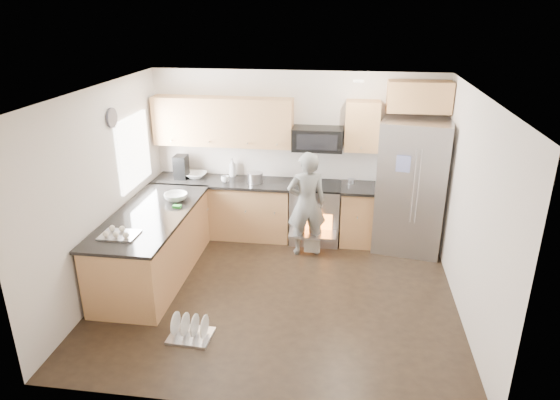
# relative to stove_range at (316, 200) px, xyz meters

# --- Properties ---
(ground) EXTENTS (4.50, 4.50, 0.00)m
(ground) POSITION_rel_stove_range_xyz_m (-0.35, -1.69, -0.68)
(ground) COLOR black
(ground) RESTS_ON ground
(room_shell) EXTENTS (4.54, 4.04, 2.62)m
(room_shell) POSITION_rel_stove_range_xyz_m (-0.39, -1.68, 1.00)
(room_shell) COLOR beige
(room_shell) RESTS_ON ground
(back_cabinet_run) EXTENTS (4.45, 0.64, 2.50)m
(back_cabinet_run) POSITION_rel_stove_range_xyz_m (-0.94, 0.05, 0.29)
(back_cabinet_run) COLOR #AE7545
(back_cabinet_run) RESTS_ON ground
(peninsula) EXTENTS (0.96, 2.36, 1.03)m
(peninsula) POSITION_rel_stove_range_xyz_m (-2.10, -1.44, -0.21)
(peninsula) COLOR #AE7545
(peninsula) RESTS_ON ground
(stove_range) EXTENTS (0.76, 0.97, 1.79)m
(stove_range) POSITION_rel_stove_range_xyz_m (0.00, 0.00, 0.00)
(stove_range) COLOR #B7B7BC
(stove_range) RESTS_ON ground
(refrigerator) EXTENTS (1.09, 0.91, 1.99)m
(refrigerator) POSITION_rel_stove_range_xyz_m (1.42, -0.09, 0.32)
(refrigerator) COLOR #B7B7BC
(refrigerator) RESTS_ON ground
(person) EXTENTS (0.66, 0.52, 1.58)m
(person) POSITION_rel_stove_range_xyz_m (-0.10, -0.49, 0.11)
(person) COLOR slate
(person) RESTS_ON ground
(dish_rack) EXTENTS (0.49, 0.40, 0.29)m
(dish_rack) POSITION_rel_stove_range_xyz_m (-1.20, -2.73, -0.60)
(dish_rack) COLOR #B7B7BC
(dish_rack) RESTS_ON ground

